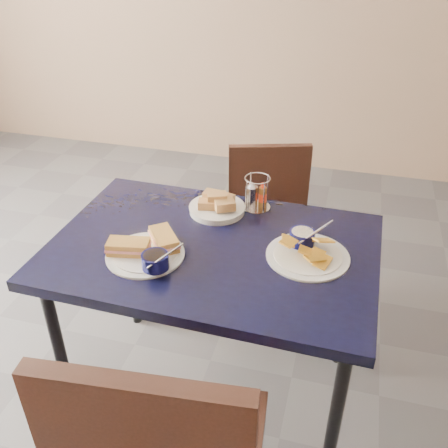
% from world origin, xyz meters
% --- Properties ---
extents(ground, '(6.00, 6.00, 0.00)m').
position_xyz_m(ground, '(0.00, 0.00, 0.00)').
color(ground, '#4B4B50').
rests_on(ground, ground).
extents(dining_table, '(1.16, 0.79, 0.75)m').
position_xyz_m(dining_table, '(0.06, 0.17, 0.68)').
color(dining_table, black).
rests_on(dining_table, ground).
extents(chair_far, '(0.48, 0.48, 0.83)m').
position_xyz_m(chair_far, '(0.18, 0.83, 0.47)').
color(chair_far, black).
rests_on(chair_far, ground).
extents(sandwich_plate, '(0.30, 0.28, 0.12)m').
position_xyz_m(sandwich_plate, '(-0.13, 0.05, 0.77)').
color(sandwich_plate, white).
rests_on(sandwich_plate, dining_table).
extents(plantain_plate, '(0.28, 0.28, 0.12)m').
position_xyz_m(plantain_plate, '(0.38, 0.20, 0.77)').
color(plantain_plate, white).
rests_on(plantain_plate, dining_table).
extents(bread_basket, '(0.22, 0.22, 0.08)m').
position_xyz_m(bread_basket, '(0.01, 0.40, 0.78)').
color(bread_basket, white).
rests_on(bread_basket, dining_table).
extents(condiment_caddy, '(0.11, 0.11, 0.14)m').
position_xyz_m(condiment_caddy, '(0.15, 0.47, 0.81)').
color(condiment_caddy, silver).
rests_on(condiment_caddy, dining_table).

